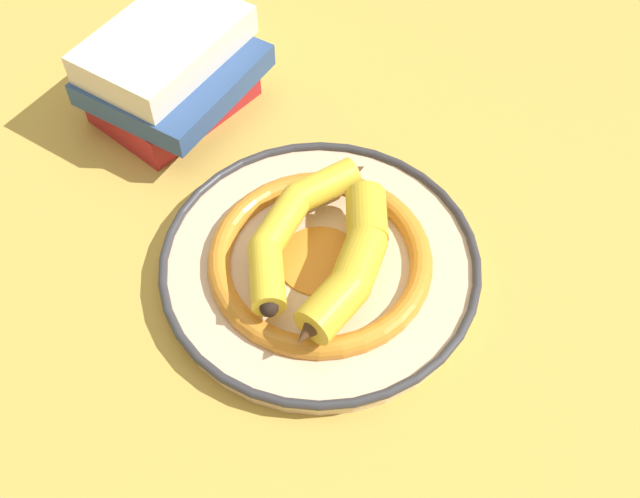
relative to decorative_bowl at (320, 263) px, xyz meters
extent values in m
plane|color=gold|center=(0.01, -0.02, -0.02)|extent=(2.80, 2.80, 0.00)
cylinder|color=beige|center=(0.00, 0.00, -0.01)|extent=(0.30, 0.30, 0.02)
torus|color=orange|center=(0.00, 0.00, 0.01)|extent=(0.22, 0.22, 0.02)
cylinder|color=orange|center=(0.00, 0.00, 0.00)|extent=(0.08, 0.08, 0.00)
torus|color=#333338|center=(0.00, 0.00, 0.00)|extent=(0.31, 0.31, 0.01)
cylinder|color=yellow|center=(0.07, 0.02, 0.03)|extent=(0.07, 0.06, 0.03)
cylinder|color=yellow|center=(0.01, 0.04, 0.03)|extent=(0.07, 0.04, 0.03)
cylinder|color=yellow|center=(-0.05, 0.03, 0.03)|extent=(0.07, 0.06, 0.03)
sphere|color=yellow|center=(0.04, 0.04, 0.03)|extent=(0.03, 0.03, 0.03)
sphere|color=yellow|center=(-0.03, 0.04, 0.03)|extent=(0.03, 0.03, 0.03)
cone|color=#472D19|center=(0.09, 0.00, 0.03)|extent=(0.04, 0.04, 0.02)
sphere|color=black|center=(-0.08, 0.01, 0.03)|extent=(0.02, 0.02, 0.02)
cylinder|color=gold|center=(-0.06, -0.04, 0.04)|extent=(0.06, 0.05, 0.04)
cylinder|color=gold|center=(-0.01, -0.04, 0.04)|extent=(0.06, 0.04, 0.04)
cylinder|color=gold|center=(0.04, -0.03, 0.04)|extent=(0.07, 0.06, 0.04)
sphere|color=gold|center=(-0.04, -0.04, 0.04)|extent=(0.04, 0.04, 0.04)
sphere|color=gold|center=(0.02, -0.04, 0.04)|extent=(0.04, 0.04, 0.04)
cone|color=#472D19|center=(-0.09, -0.03, 0.04)|extent=(0.04, 0.04, 0.03)
sphere|color=black|center=(0.07, -0.02, 0.04)|extent=(0.02, 0.02, 0.02)
cube|color=#AD2328|center=(0.15, 0.25, 0.00)|extent=(0.19, 0.16, 0.04)
cube|color=white|center=(0.15, 0.24, 0.00)|extent=(0.18, 0.15, 0.03)
cube|color=#2D4C84|center=(0.15, 0.24, 0.04)|extent=(0.19, 0.18, 0.03)
cube|color=white|center=(0.15, 0.24, 0.04)|extent=(0.19, 0.17, 0.02)
cube|color=silver|center=(0.16, 0.25, 0.07)|extent=(0.20, 0.15, 0.03)
cube|color=white|center=(0.16, 0.25, 0.07)|extent=(0.19, 0.14, 0.03)
camera|label=1|loc=(-0.38, -0.16, 0.59)|focal=42.00mm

